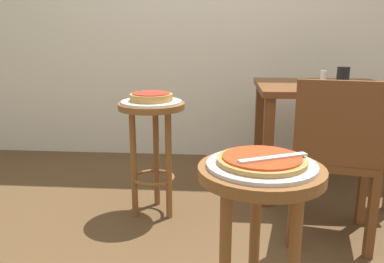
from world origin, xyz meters
TOP-DOWN VIEW (x-y plane):
  - ground_plane at (0.00, 0.00)m, footprint 6.00×6.00m
  - stool_foreground at (0.26, -0.63)m, footprint 0.38×0.38m
  - serving_plate_foreground at (0.26, -0.63)m, footprint 0.33×0.33m
  - pizza_foreground at (0.26, -0.63)m, footprint 0.26×0.26m
  - stool_middle at (-0.26, 0.42)m, footprint 0.38×0.38m
  - serving_plate_middle at (-0.26, 0.42)m, footprint 0.34×0.34m
  - pizza_middle at (-0.26, 0.42)m, footprint 0.24×0.24m
  - dining_table at (0.79, 0.91)m, footprint 0.85×0.75m
  - cup_near_edge at (0.89, 0.82)m, footprint 0.08×0.08m
  - condiment_shaker at (0.80, 0.97)m, footprint 0.04×0.04m
  - wooden_chair at (0.70, 0.17)m, footprint 0.47×0.47m
  - pizza_server_knife at (0.29, -0.65)m, footprint 0.21×0.12m

SIDE VIEW (x-z plane):
  - ground_plane at x=0.00m, z-range 0.00..0.00m
  - wooden_chair at x=0.70m, z-range 0.04..0.89m
  - stool_foreground at x=0.26m, z-range 0.16..0.83m
  - stool_middle at x=-0.26m, z-range 0.16..0.83m
  - dining_table at x=0.79m, z-range 0.24..0.97m
  - serving_plate_foreground at x=0.26m, z-range 0.67..0.68m
  - serving_plate_middle at x=-0.26m, z-range 0.67..0.68m
  - pizza_foreground at x=0.26m, z-range 0.68..0.70m
  - pizza_middle at x=-0.26m, z-range 0.68..0.73m
  - pizza_server_knife at x=0.29m, z-range 0.70..0.71m
  - condiment_shaker at x=0.80m, z-range 0.73..0.81m
  - cup_near_edge at x=0.89m, z-range 0.73..0.85m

